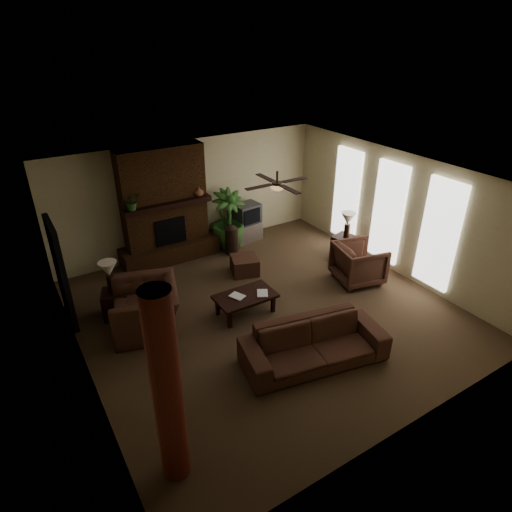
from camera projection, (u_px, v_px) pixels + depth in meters
room_shell at (267, 250)px, 8.25m from camera, size 7.00×7.00×7.00m
fireplace at (166, 215)px, 10.42m from camera, size 2.40×0.70×2.80m
windows at (388, 213)px, 10.03m from camera, size 0.08×3.65×2.35m
log_column at (167, 391)px, 5.08m from camera, size 0.36×0.36×2.80m
doorway at (61, 274)px, 8.17m from camera, size 0.10×1.00×2.10m
ceiling_fan at (277, 185)px, 8.14m from camera, size 1.35×1.35×0.37m
sofa at (314, 338)px, 7.39m from camera, size 2.57×1.20×0.97m
armchair_left at (145, 301)px, 8.16m from camera, size 1.26×1.58×1.21m
armchair_right at (359, 261)px, 9.75m from camera, size 1.11×1.15×1.00m
coffee_table at (245, 298)px, 8.69m from camera, size 1.20×0.70×0.43m
ottoman at (245, 265)px, 10.21m from camera, size 0.76×0.76×0.40m
tv_stand at (245, 231)px, 11.77m from camera, size 0.91×0.61×0.50m
tv at (247, 213)px, 11.54m from camera, size 0.70×0.59×0.52m
floor_vase at (232, 238)px, 10.99m from camera, size 0.34×0.34×0.77m
floor_plant at (228, 232)px, 11.30m from camera, size 0.92×1.57×0.86m
side_table_left at (116, 304)px, 8.67m from camera, size 0.64×0.64×0.55m
lamp_left at (109, 271)px, 8.36m from camera, size 0.43×0.43×0.65m
side_table_right at (344, 246)px, 10.90m from camera, size 0.61×0.61×0.55m
lamp_right at (348, 220)px, 10.53m from camera, size 0.38×0.38×0.65m
mantel_plant at (131, 203)px, 9.57m from camera, size 0.49×0.52×0.33m
mantel_vase at (199, 192)px, 10.37m from camera, size 0.24×0.25×0.22m
book_a at (234, 293)px, 8.46m from camera, size 0.21×0.11×0.29m
book_b at (257, 288)px, 8.63m from camera, size 0.19×0.13×0.29m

